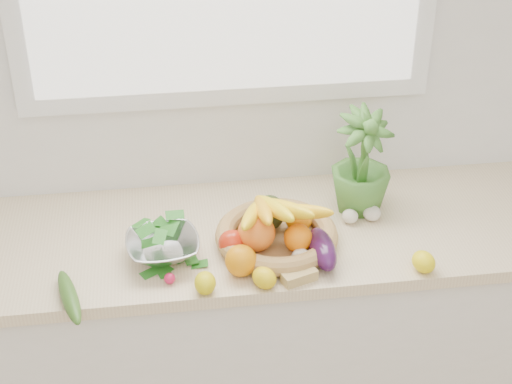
{
  "coord_description": "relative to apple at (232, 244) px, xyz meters",
  "views": [
    {
      "loc": [
        -0.22,
        -0.03,
        2.28
      ],
      "look_at": [
        0.05,
        1.93,
        1.05
      ],
      "focal_mm": 55.0,
      "sensor_mm": 36.0,
      "label": 1
    }
  ],
  "objects": [
    {
      "name": "back_wall",
      "position": [
        0.03,
        0.42,
        0.41
      ],
      "size": [
        4.5,
        0.02,
        2.7
      ],
      "primitive_type": "cube",
      "color": "white",
      "rests_on": "ground"
    },
    {
      "name": "counter_cabinet",
      "position": [
        0.03,
        0.12,
        -0.51
      ],
      "size": [
        2.2,
        0.58,
        0.86
      ],
      "primitive_type": "cube",
      "color": "silver",
      "rests_on": "ground"
    },
    {
      "name": "countertop",
      "position": [
        0.03,
        0.12,
        -0.06
      ],
      "size": [
        2.24,
        0.62,
        0.04
      ],
      "primitive_type": "cube",
      "color": "beige",
      "rests_on": "counter_cabinet"
    },
    {
      "name": "orange_loose",
      "position": [
        0.02,
        -0.09,
        0.0
      ],
      "size": [
        0.1,
        0.1,
        0.09
      ],
      "primitive_type": "sphere",
      "rotation": [
        0.0,
        0.0,
        0.09
      ],
      "color": "orange",
      "rests_on": "countertop"
    },
    {
      "name": "lemon_a",
      "position": [
        0.07,
        -0.16,
        -0.01
      ],
      "size": [
        0.09,
        0.1,
        0.06
      ],
      "primitive_type": "ellipsoid",
      "rotation": [
        0.0,
        0.0,
        0.61
      ],
      "color": "yellow",
      "rests_on": "countertop"
    },
    {
      "name": "lemon_b",
      "position": [
        -0.09,
        -0.16,
        -0.01
      ],
      "size": [
        0.06,
        0.08,
        0.06
      ],
      "primitive_type": "ellipsoid",
      "rotation": [
        0.0,
        0.0,
        -0.04
      ],
      "color": "#D1C10B",
      "rests_on": "countertop"
    },
    {
      "name": "lemon_c",
      "position": [
        0.53,
        -0.15,
        -0.01
      ],
      "size": [
        0.08,
        0.09,
        0.06
      ],
      "primitive_type": "ellipsoid",
      "rotation": [
        0.0,
        0.0,
        0.32
      ],
      "color": "yellow",
      "rests_on": "countertop"
    },
    {
      "name": "apple",
      "position": [
        0.0,
        0.0,
        0.0
      ],
      "size": [
        0.09,
        0.09,
        0.08
      ],
      "primitive_type": "sphere",
      "rotation": [
        0.0,
        0.0,
        0.05
      ],
      "color": "red",
      "rests_on": "countertop"
    },
    {
      "name": "ginger",
      "position": [
        0.17,
        -0.15,
        -0.03
      ],
      "size": [
        0.11,
        0.07,
        0.03
      ],
      "primitive_type": "cube",
      "rotation": [
        0.0,
        0.0,
        0.34
      ],
      "color": "tan",
      "rests_on": "countertop"
    },
    {
      "name": "garlic_a",
      "position": [
        0.38,
        0.12,
        -0.02
      ],
      "size": [
        0.06,
        0.06,
        0.04
      ],
      "primitive_type": "ellipsoid",
      "rotation": [
        0.0,
        0.0,
        0.21
      ],
      "color": "beige",
      "rests_on": "countertop"
    },
    {
      "name": "garlic_b",
      "position": [
        0.46,
        0.13,
        -0.02
      ],
      "size": [
        0.07,
        0.07,
        0.05
      ],
      "primitive_type": "ellipsoid",
      "rotation": [
        0.0,
        0.0,
        -0.3
      ],
      "color": "silver",
      "rests_on": "countertop"
    },
    {
      "name": "garlic_c",
      "position": [
        0.19,
        -0.07,
        -0.02
      ],
      "size": [
        0.07,
        0.07,
        0.05
      ],
      "primitive_type": "ellipsoid",
      "rotation": [
        0.0,
        0.0,
        -0.35
      ],
      "color": "white",
      "rests_on": "countertop"
    },
    {
      "name": "eggplant",
      "position": [
        0.26,
        -0.06,
        -0.0
      ],
      "size": [
        0.08,
        0.2,
        0.08
      ],
      "primitive_type": "ellipsoid",
      "rotation": [
        0.0,
        0.0,
        0.02
      ],
      "color": "#320F39",
      "rests_on": "countertop"
    },
    {
      "name": "cucumber",
      "position": [
        -0.46,
        -0.16,
        -0.02
      ],
      "size": [
        0.1,
        0.25,
        0.04
      ],
      "primitive_type": "ellipsoid",
      "rotation": [
        0.0,
        0.0,
        0.25
      ],
      "color": "#264E17",
      "rests_on": "countertop"
    },
    {
      "name": "radish",
      "position": [
        -0.19,
        -0.11,
        -0.03
      ],
      "size": [
        0.04,
        0.04,
        0.03
      ],
      "primitive_type": "sphere",
      "rotation": [
        0.0,
        0.0,
        -0.42
      ],
      "color": "#C91948",
      "rests_on": "countertop"
    },
    {
      "name": "potted_herb",
      "position": [
        0.43,
        0.2,
        0.13
      ],
      "size": [
        0.25,
        0.25,
        0.34
      ],
      "primitive_type": "imported",
      "rotation": [
        0.0,
        0.0,
        0.39
      ],
      "color": "#427B2D",
      "rests_on": "countertop"
    },
    {
      "name": "fruit_basket",
      "position": [
        0.13,
        0.04,
        0.01
      ],
      "size": [
        0.47,
        0.47,
        0.19
      ],
      "color": "#A8784B",
      "rests_on": "countertop"
    },
    {
      "name": "colander_with_spinach",
      "position": [
        -0.2,
        0.01,
        0.02
      ],
      "size": [
        0.23,
        0.23,
        0.12
      ],
      "color": "silver",
      "rests_on": "countertop"
    }
  ]
}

